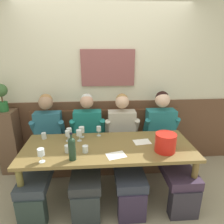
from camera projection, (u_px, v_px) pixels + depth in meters
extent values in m
cube|color=tan|center=(109.00, 206.00, 2.50)|extent=(6.80, 6.80, 0.02)
cube|color=beige|center=(105.00, 80.00, 3.07)|extent=(6.80, 0.08, 2.80)
cube|color=#874B4B|center=(108.00, 68.00, 2.96)|extent=(0.80, 0.04, 0.54)
cube|color=brown|center=(106.00, 132.00, 3.30)|extent=(6.80, 0.03, 1.07)
cube|color=brown|center=(106.00, 156.00, 3.19)|extent=(2.37, 0.42, 0.44)
cube|color=brown|center=(106.00, 142.00, 3.11)|extent=(2.32, 0.39, 0.05)
cube|color=brown|center=(106.00, 123.00, 3.21)|extent=(2.37, 0.04, 0.45)
cube|color=brown|center=(108.00, 147.00, 2.42)|extent=(2.07, 0.79, 0.04)
cylinder|color=olive|center=(23.00, 195.00, 2.16)|extent=(0.07, 0.07, 0.71)
cylinder|color=brown|center=(193.00, 187.00, 2.30)|extent=(0.07, 0.07, 0.71)
cylinder|color=brown|center=(39.00, 162.00, 2.78)|extent=(0.07, 0.07, 0.71)
cylinder|color=brown|center=(172.00, 157.00, 2.91)|extent=(0.07, 0.07, 0.71)
cube|color=#273533|center=(32.00, 212.00, 2.16)|extent=(0.30, 0.14, 0.38)
cube|color=#2F3640|center=(41.00, 167.00, 2.53)|extent=(0.33, 1.05, 0.11)
cube|color=#276177|center=(49.00, 128.00, 2.96)|extent=(0.39, 0.18, 0.50)
sphere|color=#A27B60|center=(46.00, 103.00, 2.82)|extent=(0.20, 0.20, 0.20)
sphere|color=#9F7144|center=(46.00, 100.00, 2.84)|extent=(0.19, 0.19, 0.19)
cylinder|color=#276177|center=(34.00, 128.00, 2.91)|extent=(0.08, 0.20, 0.27)
cylinder|color=#276177|center=(62.00, 127.00, 2.94)|extent=(0.08, 0.20, 0.27)
cube|color=#2A3033|center=(86.00, 208.00, 2.20)|extent=(0.31, 0.14, 0.38)
cube|color=#2A2C2F|center=(87.00, 165.00, 2.57)|extent=(0.35, 1.05, 0.11)
cube|color=#1A746F|center=(88.00, 127.00, 3.00)|extent=(0.41, 0.19, 0.50)
sphere|color=tan|center=(87.00, 102.00, 2.86)|extent=(0.19, 0.19, 0.19)
sphere|color=silver|center=(87.00, 100.00, 2.88)|extent=(0.18, 0.18, 0.18)
cylinder|color=#1A746F|center=(73.00, 127.00, 2.94)|extent=(0.08, 0.20, 0.27)
cylinder|color=#1A746F|center=(102.00, 126.00, 2.98)|extent=(0.08, 0.20, 0.27)
cube|color=#2F253C|center=(132.00, 206.00, 2.23)|extent=(0.31, 0.14, 0.38)
cube|color=#2C313F|center=(126.00, 164.00, 2.60)|extent=(0.35, 1.05, 0.11)
cube|color=#BCB6A8|center=(122.00, 126.00, 3.04)|extent=(0.41, 0.20, 0.49)
sphere|color=#DFB091|center=(122.00, 102.00, 2.90)|extent=(0.20, 0.20, 0.20)
sphere|color=#A07745|center=(122.00, 100.00, 2.92)|extent=(0.19, 0.19, 0.19)
cylinder|color=#BCB6A8|center=(108.00, 127.00, 2.98)|extent=(0.08, 0.20, 0.27)
cylinder|color=#BCB6A8|center=(136.00, 126.00, 3.01)|extent=(0.08, 0.20, 0.27)
cube|color=#2A2731|center=(184.00, 203.00, 2.28)|extent=(0.33, 0.14, 0.38)
cube|color=#37273D|center=(171.00, 162.00, 2.64)|extent=(0.37, 1.04, 0.11)
cube|color=#237179|center=(160.00, 125.00, 3.08)|extent=(0.44, 0.22, 0.49)
sphere|color=beige|center=(163.00, 100.00, 2.94)|extent=(0.22, 0.22, 0.22)
sphere|color=black|center=(162.00, 98.00, 2.96)|extent=(0.20, 0.20, 0.20)
cylinder|color=#237179|center=(146.00, 125.00, 3.02)|extent=(0.08, 0.20, 0.27)
cylinder|color=#237179|center=(176.00, 124.00, 3.05)|extent=(0.08, 0.20, 0.27)
cylinder|color=red|center=(165.00, 143.00, 2.26)|extent=(0.24, 0.24, 0.22)
cylinder|color=#1D3624|center=(72.00, 151.00, 2.09)|extent=(0.08, 0.08, 0.20)
sphere|color=#1D3624|center=(71.00, 141.00, 2.06)|extent=(0.08, 0.08, 0.08)
cylinder|color=#1D3624|center=(71.00, 137.00, 2.04)|extent=(0.03, 0.03, 0.07)
cylinder|color=black|center=(71.00, 133.00, 2.03)|extent=(0.03, 0.03, 0.02)
cylinder|color=silver|center=(70.00, 137.00, 2.63)|extent=(0.06, 0.06, 0.00)
cylinder|color=silver|center=(70.00, 135.00, 2.62)|extent=(0.01, 0.01, 0.07)
cylinder|color=silver|center=(69.00, 131.00, 2.60)|extent=(0.07, 0.07, 0.06)
cylinder|color=#EBD581|center=(69.00, 132.00, 2.61)|extent=(0.06, 0.06, 0.02)
cylinder|color=silver|center=(68.00, 141.00, 2.54)|extent=(0.06, 0.06, 0.00)
cylinder|color=silver|center=(68.00, 138.00, 2.53)|extent=(0.01, 0.01, 0.07)
cylinder|color=silver|center=(68.00, 133.00, 2.51)|extent=(0.06, 0.06, 0.07)
cylinder|color=#E9D684|center=(68.00, 135.00, 2.51)|extent=(0.05, 0.05, 0.03)
cylinder|color=silver|center=(99.00, 135.00, 2.69)|extent=(0.06, 0.06, 0.00)
cylinder|color=silver|center=(99.00, 133.00, 2.68)|extent=(0.01, 0.01, 0.07)
cylinder|color=silver|center=(99.00, 129.00, 2.66)|extent=(0.06, 0.06, 0.06)
cylinder|color=silver|center=(82.00, 137.00, 2.64)|extent=(0.06, 0.06, 0.00)
cylinder|color=silver|center=(82.00, 134.00, 2.63)|extent=(0.01, 0.01, 0.07)
cylinder|color=silver|center=(82.00, 130.00, 2.61)|extent=(0.07, 0.07, 0.07)
cylinder|color=silver|center=(79.00, 141.00, 2.54)|extent=(0.06, 0.06, 0.00)
cylinder|color=silver|center=(79.00, 138.00, 2.53)|extent=(0.01, 0.01, 0.07)
cylinder|color=silver|center=(79.00, 133.00, 2.50)|extent=(0.07, 0.07, 0.07)
cylinder|color=#E0E482|center=(79.00, 134.00, 2.51)|extent=(0.06, 0.06, 0.03)
cylinder|color=silver|center=(42.00, 162.00, 2.08)|extent=(0.07, 0.07, 0.00)
cylinder|color=silver|center=(42.00, 158.00, 2.07)|extent=(0.01, 0.01, 0.07)
cylinder|color=silver|center=(41.00, 152.00, 2.05)|extent=(0.07, 0.07, 0.08)
cylinder|color=#E4DB79|center=(41.00, 154.00, 2.06)|extent=(0.06, 0.06, 0.02)
cylinder|color=silver|center=(44.00, 136.00, 2.59)|extent=(0.06, 0.06, 0.08)
cylinder|color=silver|center=(67.00, 149.00, 2.26)|extent=(0.06, 0.06, 0.09)
cylinder|color=silver|center=(85.00, 149.00, 2.26)|extent=(0.07, 0.07, 0.08)
cube|color=white|center=(142.00, 142.00, 2.51)|extent=(0.23, 0.18, 0.00)
cube|color=white|center=(116.00, 155.00, 2.20)|extent=(0.24, 0.20, 0.00)
cube|color=brown|center=(10.00, 142.00, 3.04)|extent=(0.28, 0.28, 1.00)
cylinder|color=#23642F|center=(3.00, 107.00, 2.86)|extent=(0.13, 0.13, 0.14)
cylinder|color=brown|center=(2.00, 99.00, 2.82)|extent=(0.02, 0.02, 0.10)
sphere|color=#3B6134|center=(0.00, 90.00, 2.78)|extent=(0.18, 0.18, 0.18)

